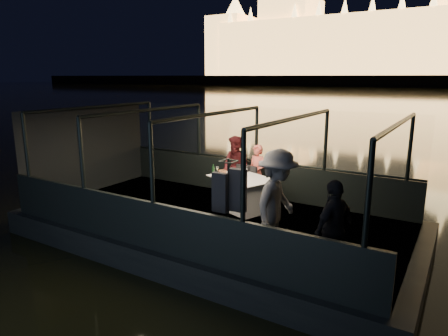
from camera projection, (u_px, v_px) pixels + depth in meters
The scene contains 26 objects.
river_water at pixel (442, 96), 75.55m from camera, with size 500.00×500.00×0.00m, color black.
boat_hull at pixel (215, 238), 8.99m from camera, with size 8.60×4.40×1.00m, color black.
boat_deck at pixel (215, 218), 8.88m from camera, with size 8.00×4.00×0.04m, color black.
gunwale_port at pixel (256, 179), 10.44m from camera, with size 8.00×0.08×0.90m, color black.
gunwale_starboard at pixel (154, 226), 7.11m from camera, with size 8.00×0.08×0.90m, color black.
cabin_glass_port at pixel (257, 135), 10.18m from camera, with size 8.00×0.02×1.40m, color #99B2B2, non-canonical shape.
cabin_glass_starboard at pixel (151, 163), 6.85m from camera, with size 8.00×0.02×1.40m, color #99B2B2, non-canonical shape.
cabin_roof_glass at pixel (214, 114), 8.36m from camera, with size 8.00×4.00×0.02m, color #99B2B2, non-canonical shape.
end_wall_fore at pixel (89, 150), 10.65m from camera, with size 0.02×4.00×2.30m, color black, non-canonical shape.
end_wall_aft at pixel (418, 195), 6.59m from camera, with size 0.02×4.00×2.30m, color black, non-canonical shape.
canopy_ribs at pixel (214, 167), 8.62m from camera, with size 8.00×4.00×2.30m, color black, non-canonical shape.
dining_table_central at pixel (242, 193), 9.36m from camera, with size 1.45×1.05×0.77m, color silver.
chair_port_left at pixel (239, 184), 9.90m from camera, with size 0.41×0.41×0.89m, color black.
chair_port_right at pixel (246, 185), 9.79m from camera, with size 0.42×0.42×0.90m, color black.
coat_stand at pixel (228, 207), 6.73m from camera, with size 0.49×0.39×1.75m, color black, non-canonical shape.
person_woman_coral at pixel (257, 171), 9.94m from camera, with size 0.51×0.34×1.42m, color #F26958.
person_man_maroon at pixel (236, 169), 10.21m from camera, with size 0.76×0.59×1.59m, color #441316.
passenger_stripe at pixel (277, 210), 6.77m from camera, with size 1.23×0.69×1.90m, color silver.
passenger_dark at pixel (334, 223), 6.14m from camera, with size 0.91×0.38×1.55m, color black.
wine_bottle at pixel (213, 171), 9.30m from camera, with size 0.07×0.07×0.31m, color #153A1A.
bread_basket at pixel (222, 172), 9.65m from camera, with size 0.20×0.20×0.08m, color brown.
amber_candle at pixel (234, 176), 9.26m from camera, with size 0.05×0.05×0.07m, color #FEA93F.
plate_near at pixel (238, 180), 9.06m from camera, with size 0.27×0.27×0.02m, color white.
plate_far at pixel (226, 174), 9.61m from camera, with size 0.26×0.26×0.02m, color white.
wine_glass_white at pixel (217, 172), 9.45m from camera, with size 0.07×0.07×0.21m, color silver, non-canonical shape.
wine_glass_red at pixel (247, 172), 9.37m from camera, with size 0.06×0.06×0.18m, color silver, non-canonical shape.
Camera 1 is at (4.55, -7.07, 3.56)m, focal length 32.00 mm.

